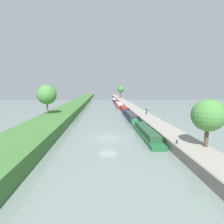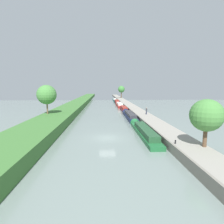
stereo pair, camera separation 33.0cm
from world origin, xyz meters
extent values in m
plane|color=slate|center=(0.00, 0.00, 0.00)|extent=(160.00, 160.00, 0.00)
cube|color=#3D7033|center=(-10.93, 0.00, 0.89)|extent=(6.74, 260.00, 1.77)
cube|color=gray|center=(9.39, 0.00, 0.55)|extent=(3.67, 260.00, 1.11)
cube|color=gray|center=(7.43, 0.00, 0.58)|extent=(0.25, 260.00, 1.16)
cube|color=#1E6033|center=(5.96, 1.20, 0.29)|extent=(1.95, 15.15, 0.58)
cube|color=#234C2D|center=(5.96, 0.44, 0.99)|extent=(1.60, 10.60, 0.83)
cone|color=#1E6033|center=(5.96, 9.36, 0.29)|extent=(1.85, 1.17, 1.85)
cube|color=#141E42|center=(6.03, 17.59, 0.40)|extent=(1.97, 14.37, 0.79)
cube|color=#333338|center=(6.03, 16.87, 1.13)|extent=(1.61, 10.06, 0.68)
cone|color=#141E42|center=(6.03, 25.37, 0.40)|extent=(1.87, 1.18, 1.87)
cube|color=maroon|center=(6.19, 31.57, 0.32)|extent=(1.82, 9.65, 0.64)
cube|color=maroon|center=(6.19, 31.08, 1.01)|extent=(1.50, 6.75, 0.75)
cone|color=maroon|center=(6.19, 36.94, 0.32)|extent=(1.73, 1.09, 1.73)
cube|color=maroon|center=(5.93, 44.88, 0.40)|extent=(2.15, 14.23, 0.79)
cube|color=silver|center=(5.93, 44.17, 1.15)|extent=(1.76, 9.96, 0.71)
cone|color=maroon|center=(5.93, 52.65, 0.40)|extent=(2.04, 1.29, 2.04)
cube|color=black|center=(6.00, 60.06, 0.39)|extent=(1.96, 10.22, 0.79)
cube|color=maroon|center=(6.00, 59.55, 1.16)|extent=(1.61, 7.15, 0.74)
cone|color=black|center=(6.00, 65.76, 0.39)|extent=(1.86, 1.18, 1.86)
cube|color=#195B60|center=(5.95, 73.42, 0.29)|extent=(1.84, 12.75, 0.58)
cube|color=silver|center=(5.95, 72.79, 0.94)|extent=(1.51, 8.92, 0.71)
cone|color=#195B60|center=(5.95, 80.35, 0.29)|extent=(1.74, 1.10, 1.74)
cylinder|color=brown|center=(10.66, -7.93, 2.40)|extent=(0.44, 0.44, 2.58)
sphere|color=#47843D|center=(10.66, -7.93, 4.67)|extent=(3.57, 3.57, 3.57)
cylinder|color=brown|center=(10.54, 83.35, 3.14)|extent=(0.54, 0.54, 4.06)
sphere|color=#3D7F38|center=(10.54, 83.35, 6.27)|extent=(4.02, 4.02, 4.02)
cylinder|color=brown|center=(-12.98, 13.70, 3.32)|extent=(0.31, 0.31, 3.09)
sphere|color=#47843D|center=(-12.98, 13.70, 6.04)|extent=(4.25, 4.25, 4.25)
cylinder|color=#282D42|center=(9.90, 16.27, 1.52)|extent=(0.26, 0.26, 0.82)
cylinder|color=#333338|center=(9.90, 16.27, 2.24)|extent=(0.34, 0.34, 0.62)
sphere|color=tan|center=(9.90, 16.27, 2.66)|extent=(0.22, 0.22, 0.22)
cylinder|color=black|center=(7.86, -6.71, 1.33)|extent=(0.16, 0.16, 0.45)
cylinder|color=black|center=(7.86, 80.05, 1.33)|extent=(0.16, 0.16, 0.45)
camera|label=1|loc=(-0.96, -27.00, 7.76)|focal=29.20mm
camera|label=2|loc=(-0.63, -27.02, 7.76)|focal=29.20mm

